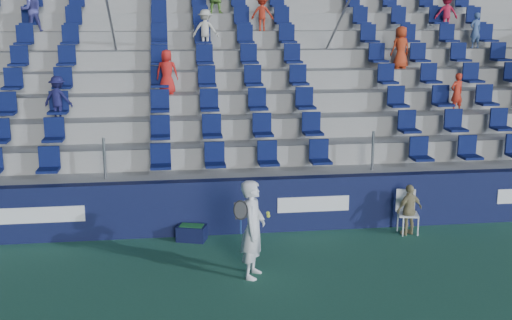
# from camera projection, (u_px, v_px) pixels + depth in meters

# --- Properties ---
(ground) EXTENTS (70.00, 70.00, 0.00)m
(ground) POSITION_uv_depth(u_px,v_px,m) (266.00, 291.00, 11.13)
(ground) COLOR #2B644B
(ground) RESTS_ON ground
(sponsor_wall) EXTENTS (24.00, 0.32, 1.20)m
(sponsor_wall) POSITION_uv_depth(u_px,v_px,m) (245.00, 206.00, 14.04)
(sponsor_wall) COLOR #10163D
(sponsor_wall) RESTS_ON ground
(grandstand) EXTENTS (24.00, 8.17, 6.63)m
(grandstand) POSITION_uv_depth(u_px,v_px,m) (224.00, 104.00, 18.61)
(grandstand) COLOR gray
(grandstand) RESTS_ON ground
(tennis_player) EXTENTS (0.72, 0.78, 1.82)m
(tennis_player) POSITION_uv_depth(u_px,v_px,m) (253.00, 229.00, 11.58)
(tennis_player) COLOR white
(tennis_player) RESTS_ON ground
(line_judge_chair) EXTENTS (0.50, 0.52, 0.95)m
(line_judge_chair) POSITION_uv_depth(u_px,v_px,m) (407.00, 208.00, 14.03)
(line_judge_chair) COLOR white
(line_judge_chair) RESTS_ON ground
(line_judge) EXTENTS (0.71, 0.48, 1.12)m
(line_judge) POSITION_uv_depth(u_px,v_px,m) (409.00, 210.00, 13.88)
(line_judge) COLOR tan
(line_judge) RESTS_ON ground
(ball_bin) EXTENTS (0.69, 0.55, 0.34)m
(ball_bin) POSITION_uv_depth(u_px,v_px,m) (192.00, 232.00, 13.59)
(ball_bin) COLOR #0E1235
(ball_bin) RESTS_ON ground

